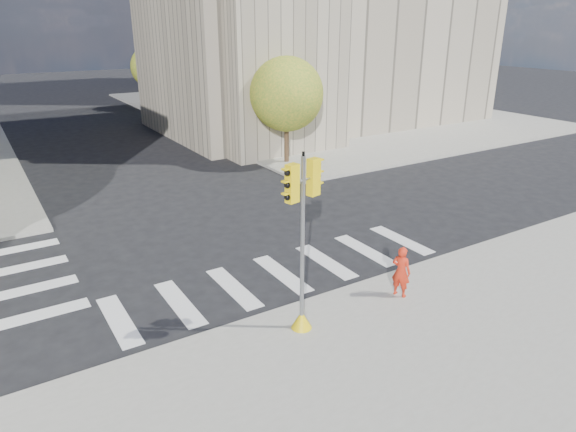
# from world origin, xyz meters

# --- Properties ---
(ground) EXTENTS (160.00, 160.00, 0.00)m
(ground) POSITION_xyz_m (0.00, 0.00, 0.00)
(ground) COLOR black
(ground) RESTS_ON ground
(sidewalk_far_right) EXTENTS (28.00, 40.00, 0.15)m
(sidewalk_far_right) POSITION_xyz_m (20.00, 26.00, 0.07)
(sidewalk_far_right) COLOR gray
(sidewalk_far_right) RESTS_ON ground
(civic_building) EXTENTS (26.00, 16.00, 19.39)m
(civic_building) POSITION_xyz_m (15.59, 19.12, 7.26)
(civic_building) COLOR #A0947F
(civic_building) RESTS_ON ground
(tree_re_near) EXTENTS (4.20, 4.20, 6.16)m
(tree_re_near) POSITION_xyz_m (7.50, 10.00, 4.05)
(tree_re_near) COLOR #382616
(tree_re_near) RESTS_ON ground
(tree_re_mid) EXTENTS (4.60, 4.60, 6.66)m
(tree_re_mid) POSITION_xyz_m (7.50, 22.00, 4.35)
(tree_re_mid) COLOR #382616
(tree_re_mid) RESTS_ON ground
(tree_re_far) EXTENTS (4.00, 4.00, 5.88)m
(tree_re_far) POSITION_xyz_m (7.50, 34.00, 3.87)
(tree_re_far) COLOR #382616
(tree_re_far) RESTS_ON ground
(lamp_near) EXTENTS (0.35, 0.18, 8.11)m
(lamp_near) POSITION_xyz_m (8.00, 14.00, 4.58)
(lamp_near) COLOR black
(lamp_near) RESTS_ON sidewalk_far_right
(lamp_far) EXTENTS (0.35, 0.18, 8.11)m
(lamp_far) POSITION_xyz_m (8.00, 28.00, 4.58)
(lamp_far) COLOR black
(lamp_far) RESTS_ON sidewalk_far_right
(traffic_signal) EXTENTS (1.08, 0.56, 4.88)m
(traffic_signal) POSITION_xyz_m (-1.43, -5.22, 2.23)
(traffic_signal) COLOR yellow
(traffic_signal) RESTS_ON sidewalk_near
(photographer) EXTENTS (0.57, 0.68, 1.59)m
(photographer) POSITION_xyz_m (2.06, -5.31, 0.95)
(photographer) COLOR red
(photographer) RESTS_ON sidewalk_near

